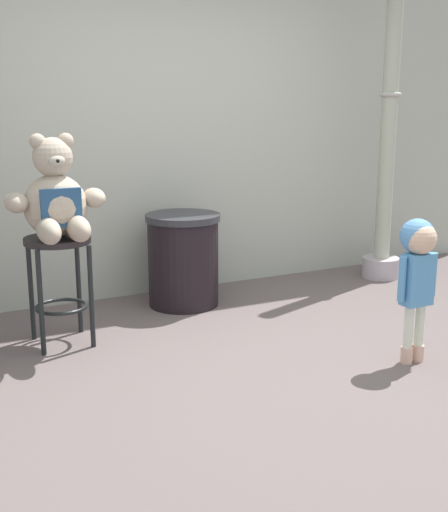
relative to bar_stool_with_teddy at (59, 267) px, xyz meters
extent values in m
plane|color=#615453|center=(1.12, -1.06, -0.52)|extent=(24.00, 24.00, 0.00)
cube|color=#AAACA1|center=(1.12, 1.00, 1.34)|extent=(6.61, 0.30, 3.72)
cylinder|color=black|center=(0.00, 0.00, 0.17)|extent=(0.42, 0.42, 0.04)
cylinder|color=black|center=(-0.16, -0.16, -0.18)|extent=(0.03, 0.03, 0.67)
cylinder|color=black|center=(0.16, -0.16, -0.18)|extent=(0.03, 0.03, 0.67)
cylinder|color=black|center=(-0.16, 0.16, -0.18)|extent=(0.03, 0.03, 0.67)
cylinder|color=black|center=(0.16, 0.16, -0.18)|extent=(0.03, 0.03, 0.67)
torus|color=black|center=(0.00, 0.00, -0.27)|extent=(0.34, 0.34, 0.02)
sphere|color=tan|center=(0.00, 0.00, 0.39)|extent=(0.40, 0.40, 0.40)
cube|color=navy|center=(0.00, -0.16, 0.40)|extent=(0.25, 0.03, 0.24)
sphere|color=tan|center=(0.00, 0.00, 0.70)|extent=(0.25, 0.25, 0.25)
ellipsoid|color=#AEA692|center=(0.00, -0.10, 0.68)|extent=(0.10, 0.08, 0.07)
sphere|color=black|center=(0.00, -0.13, 0.69)|extent=(0.03, 0.03, 0.03)
sphere|color=tan|center=(-0.09, 0.00, 0.80)|extent=(0.10, 0.10, 0.10)
sphere|color=tan|center=(0.09, 0.00, 0.80)|extent=(0.10, 0.10, 0.10)
ellipsoid|color=tan|center=(-0.24, -0.03, 0.43)|extent=(0.14, 0.22, 0.13)
ellipsoid|color=tan|center=(0.24, -0.03, 0.43)|extent=(0.14, 0.22, 0.13)
ellipsoid|color=tan|center=(-0.09, -0.19, 0.27)|extent=(0.14, 0.34, 0.16)
ellipsoid|color=tan|center=(0.09, -0.19, 0.27)|extent=(0.14, 0.34, 0.16)
cylinder|color=#D6A992|center=(1.79, -1.28, -0.47)|extent=(0.07, 0.07, 0.10)
cylinder|color=silver|center=(1.79, -1.28, -0.28)|extent=(0.06, 0.06, 0.26)
cylinder|color=#D6A992|center=(1.88, -1.28, -0.47)|extent=(0.07, 0.07, 0.10)
cylinder|color=silver|center=(1.88, -1.28, -0.28)|extent=(0.06, 0.06, 0.26)
cube|color=#4F90C6|center=(1.83, -1.28, 0.01)|extent=(0.18, 0.10, 0.31)
cylinder|color=#4F90C6|center=(1.72, -1.28, 0.02)|extent=(0.05, 0.05, 0.27)
cylinder|color=#4F90C6|center=(1.95, -1.28, 0.02)|extent=(0.05, 0.05, 0.27)
sphere|color=#D8B293|center=(1.83, -1.28, 0.25)|extent=(0.19, 0.19, 0.19)
sphere|color=#528AC3|center=(1.83, -1.25, 0.26)|extent=(0.21, 0.21, 0.21)
cylinder|color=black|center=(1.05, 0.43, -0.19)|extent=(0.54, 0.54, 0.67)
cylinder|color=#2D2D33|center=(1.05, 0.43, 0.17)|extent=(0.57, 0.57, 0.05)
cylinder|color=#AC9FA7|center=(2.96, 0.39, -0.43)|extent=(0.33, 0.33, 0.18)
cylinder|color=#A5AA96|center=(2.96, 0.39, 0.96)|extent=(0.14, 0.14, 2.59)
torus|color=#ADA89E|center=(2.96, 0.39, 1.09)|extent=(0.19, 0.19, 0.04)
camera|label=1|loc=(-0.89, -4.17, 1.04)|focal=46.56mm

